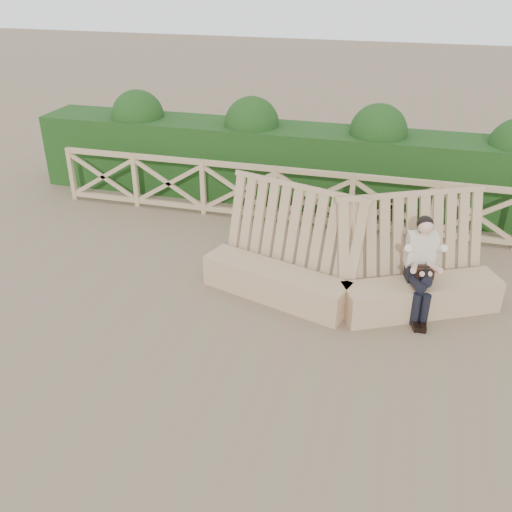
# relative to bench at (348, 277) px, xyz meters

# --- Properties ---
(ground) EXTENTS (60.00, 60.00, 0.00)m
(ground) POSITION_rel_bench_xyz_m (-0.98, -1.02, -0.41)
(ground) COLOR brown
(ground) RESTS_ON ground
(bench) EXTENTS (4.33, 1.71, 1.61)m
(bench) POSITION_rel_bench_xyz_m (0.00, 0.00, 0.00)
(bench) COLOR #9B7F58
(bench) RESTS_ON ground
(woman) EXTENTS (0.49, 0.88, 1.43)m
(woman) POSITION_rel_bench_xyz_m (0.98, 0.01, 0.37)
(woman) COLOR black
(woman) RESTS_ON ground
(guardrail) EXTENTS (10.10, 0.09, 1.10)m
(guardrail) POSITION_rel_bench_xyz_m (-0.98, 2.48, 0.15)
(guardrail) COLOR #917854
(guardrail) RESTS_ON ground
(hedge) EXTENTS (12.00, 1.20, 1.50)m
(hedge) POSITION_rel_bench_xyz_m (-0.98, 3.68, 0.34)
(hedge) COLOR black
(hedge) RESTS_ON ground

